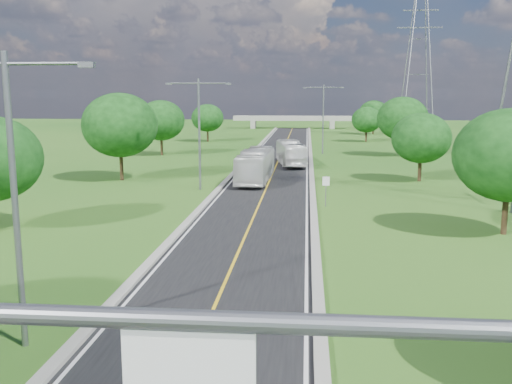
% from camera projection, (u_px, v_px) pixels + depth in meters
% --- Properties ---
extents(ground, '(260.00, 260.00, 0.00)m').
position_uv_depth(ground, '(275.00, 169.00, 66.43)').
color(ground, '#225417').
rests_on(ground, ground).
extents(road, '(8.00, 150.00, 0.06)m').
position_uv_depth(road, '(277.00, 163.00, 72.31)').
color(road, black).
rests_on(road, ground).
extents(curb_left, '(0.50, 150.00, 0.22)m').
position_uv_depth(curb_left, '(244.00, 162.00, 72.67)').
color(curb_left, gray).
rests_on(curb_left, ground).
extents(curb_right, '(0.50, 150.00, 0.22)m').
position_uv_depth(curb_right, '(311.00, 163.00, 71.93)').
color(curb_right, gray).
rests_on(curb_right, ground).
extents(speed_limit_sign, '(0.55, 0.09, 2.40)m').
position_uv_depth(speed_limit_sign, '(326.00, 186.00, 44.09)').
color(speed_limit_sign, slate).
rests_on(speed_limit_sign, ground).
extents(overpass, '(30.00, 3.00, 3.20)m').
position_uv_depth(overpass, '(292.00, 119.00, 144.55)').
color(overpass, gray).
rests_on(overpass, ground).
extents(streetlight_near_left, '(5.90, 0.25, 10.00)m').
position_uv_depth(streetlight_near_left, '(13.00, 177.00, 18.83)').
color(streetlight_near_left, slate).
rests_on(streetlight_near_left, ground).
extents(streetlight_mid_left, '(5.90, 0.25, 10.00)m').
position_uv_depth(streetlight_mid_left, '(199.00, 124.00, 51.22)').
color(streetlight_mid_left, slate).
rests_on(streetlight_mid_left, ground).
extents(streetlight_far_right, '(5.90, 0.25, 10.00)m').
position_uv_depth(streetlight_far_right, '(323.00, 113.00, 82.57)').
color(streetlight_far_right, slate).
rests_on(streetlight_far_right, ground).
extents(power_tower_far, '(9.00, 6.40, 28.00)m').
position_uv_depth(power_tower_far, '(418.00, 67.00, 115.78)').
color(power_tower_far, slate).
rests_on(power_tower_far, ground).
extents(tree_lc, '(7.56, 7.56, 8.79)m').
position_uv_depth(tree_lc, '(120.00, 125.00, 56.98)').
color(tree_lc, black).
rests_on(tree_lc, ground).
extents(tree_ld, '(6.72, 6.72, 7.82)m').
position_uv_depth(tree_ld, '(161.00, 120.00, 80.82)').
color(tree_ld, black).
rests_on(tree_ld, ground).
extents(tree_le, '(5.88, 5.88, 6.84)m').
position_uv_depth(tree_le, '(207.00, 118.00, 104.26)').
color(tree_le, black).
rests_on(tree_le, ground).
extents(tree_rb, '(6.72, 6.72, 7.82)m').
position_uv_depth(tree_rb, '(509.00, 155.00, 34.74)').
color(tree_rb, black).
rests_on(tree_rb, ground).
extents(tree_rc, '(5.88, 5.88, 6.84)m').
position_uv_depth(tree_rc, '(421.00, 138.00, 56.53)').
color(tree_rc, black).
rests_on(tree_rc, ground).
extents(tree_rd, '(7.14, 7.14, 8.30)m').
position_uv_depth(tree_rd, '(402.00, 119.00, 79.76)').
color(tree_rd, black).
rests_on(tree_rd, ground).
extents(tree_re, '(5.46, 5.46, 6.35)m').
position_uv_depth(tree_re, '(367.00, 120.00, 103.75)').
color(tree_re, black).
rests_on(tree_re, ground).
extents(tree_rf, '(6.30, 6.30, 7.33)m').
position_uv_depth(tree_rf, '(374.00, 113.00, 122.97)').
color(tree_rf, black).
rests_on(tree_rf, ground).
extents(bus_outbound, '(4.10, 10.83, 2.95)m').
position_uv_depth(bus_outbound, '(291.00, 153.00, 69.67)').
color(bus_outbound, silver).
rests_on(bus_outbound, road).
extents(bus_inbound, '(3.08, 11.62, 3.21)m').
position_uv_depth(bus_inbound, '(256.00, 165.00, 56.48)').
color(bus_inbound, silver).
rests_on(bus_inbound, road).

